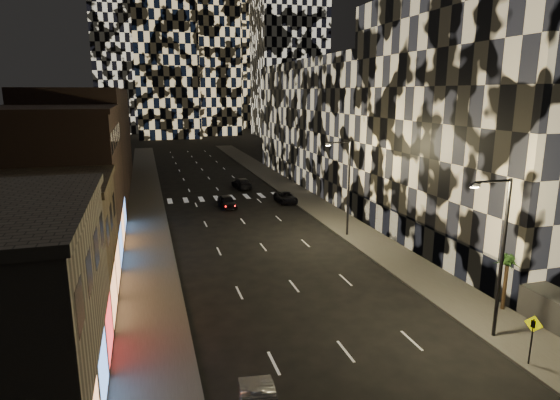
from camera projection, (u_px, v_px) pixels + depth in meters
sidewalk_left at (145, 202)px, 58.79m from camera, size 4.00×120.00×0.15m
sidewalk_right at (296, 193)px, 64.22m from camera, size 4.00×120.00×0.15m
curb_left at (163, 201)px, 59.36m from camera, size 0.20×120.00×0.15m
curb_right at (282, 194)px, 63.65m from camera, size 0.20×120.00×0.15m
retail_tan at (28, 250)px, 28.87m from camera, size 10.00×10.00×8.00m
retail_brown at (58, 182)px, 40.11m from camera, size 10.00×15.00×12.00m
retail_filler_left at (89, 141)px, 64.69m from camera, size 10.00×40.00×14.00m
midrise_right at (498, 122)px, 40.62m from camera, size 16.00×25.00×22.00m
midrise_base at (413, 234)px, 40.66m from camera, size 0.60×25.00×3.00m
midrise_filler_right at (345, 123)px, 71.48m from camera, size 16.00×40.00×18.00m
streetlight_near at (499, 248)px, 25.16m from camera, size 2.55×0.25×9.00m
streetlight_far at (346, 182)px, 43.87m from camera, size 2.55×0.25×9.00m
car_dark_midlane at (227, 202)px, 56.13m from camera, size 2.03×4.39×1.46m
car_dark_oncoming at (242, 183)px, 67.40m from camera, size 2.45×5.20×1.47m
car_dark_rightlane at (286, 197)px, 58.70m from camera, size 2.24×4.75×1.31m
ped_sign at (533, 332)px, 23.22m from camera, size 0.41×0.82×2.63m
palm_tree at (507, 265)px, 28.97m from camera, size 1.83×1.82×3.59m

